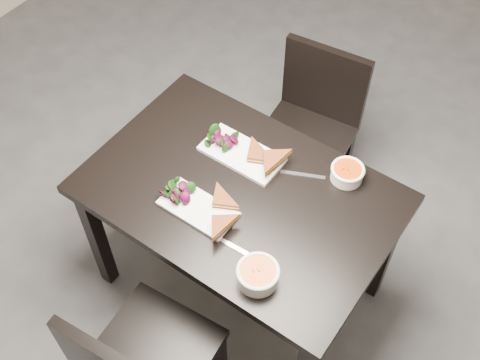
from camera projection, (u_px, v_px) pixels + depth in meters
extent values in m
plane|color=#47474C|center=(270.00, 224.00, 3.15)|extent=(5.00, 5.00, 0.00)
cube|color=black|center=(240.00, 194.00, 2.36)|extent=(1.20, 0.80, 0.04)
cube|color=black|center=(97.00, 238.00, 2.68)|extent=(0.06, 0.06, 0.71)
cube|color=black|center=(191.00, 144.00, 3.02)|extent=(0.06, 0.06, 0.71)
cube|color=black|center=(385.00, 251.00, 2.63)|extent=(0.06, 0.06, 0.71)
cube|color=black|center=(154.00, 352.00, 2.28)|extent=(0.46, 0.46, 0.04)
cube|color=black|center=(149.00, 317.00, 2.61)|extent=(0.04, 0.04, 0.41)
cube|color=black|center=(221.00, 357.00, 2.50)|extent=(0.04, 0.04, 0.41)
cube|color=black|center=(304.00, 139.00, 2.94)|extent=(0.47, 0.47, 0.04)
cube|color=black|center=(254.00, 179.00, 3.07)|extent=(0.04, 0.04, 0.41)
cube|color=black|center=(318.00, 206.00, 2.96)|extent=(0.04, 0.04, 0.41)
cube|color=black|center=(285.00, 133.00, 3.26)|extent=(0.04, 0.04, 0.41)
cube|color=black|center=(346.00, 157.00, 3.16)|extent=(0.04, 0.04, 0.41)
cube|color=black|center=(325.00, 82.00, 2.86)|extent=(0.42, 0.09, 0.40)
cube|color=white|center=(198.00, 209.00, 2.28)|extent=(0.30, 0.15, 0.01)
cylinder|color=white|center=(258.00, 276.00, 2.08)|extent=(0.15, 0.15, 0.06)
cylinder|color=#EC420A|center=(258.00, 272.00, 2.06)|extent=(0.13, 0.13, 0.02)
torus|color=white|center=(258.00, 271.00, 2.06)|extent=(0.15, 0.15, 0.01)
cube|color=silver|center=(241.00, 250.00, 2.18)|extent=(0.18, 0.02, 0.00)
cube|color=white|center=(242.00, 154.00, 2.45)|extent=(0.34, 0.17, 0.02)
cylinder|color=white|center=(347.00, 174.00, 2.36)|extent=(0.13, 0.13, 0.05)
cylinder|color=#EC420A|center=(348.00, 170.00, 2.35)|extent=(0.11, 0.11, 0.02)
torus|color=white|center=(348.00, 169.00, 2.34)|extent=(0.13, 0.13, 0.01)
cube|color=silver|center=(303.00, 175.00, 2.39)|extent=(0.17, 0.09, 0.00)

